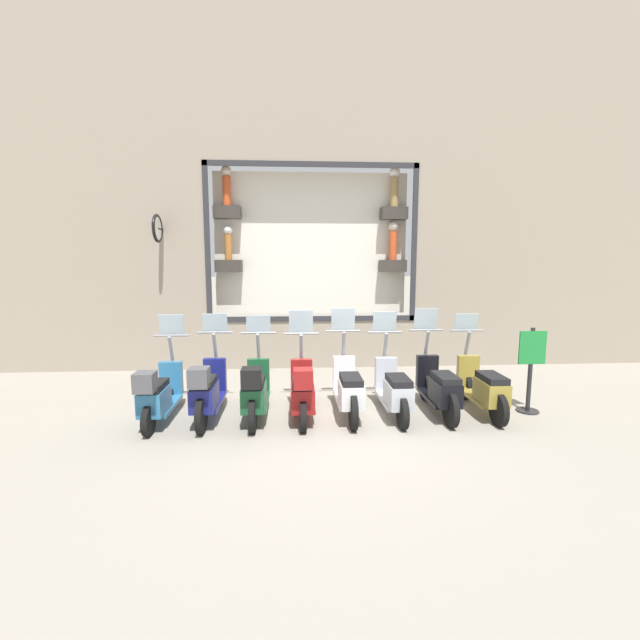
% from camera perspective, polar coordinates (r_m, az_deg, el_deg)
% --- Properties ---
extents(ground_plane, '(120.00, 120.00, 0.00)m').
position_cam_1_polar(ground_plane, '(6.88, 0.36, -13.43)').
color(ground_plane, gray).
extents(building_facade, '(1.22, 36.00, 8.60)m').
position_cam_1_polar(building_facade, '(10.18, -1.12, 18.49)').
color(building_facade, gray).
rests_on(building_facade, ground_plane).
extents(scooter_olive_0, '(1.80, 0.61, 1.57)m').
position_cam_1_polar(scooter_olive_0, '(7.59, 20.95, -8.46)').
color(scooter_olive_0, black).
rests_on(scooter_olive_0, ground_plane).
extents(scooter_black_1, '(1.81, 0.61, 1.67)m').
position_cam_1_polar(scooter_black_1, '(7.32, 15.58, -8.73)').
color(scooter_black_1, black).
rests_on(scooter_black_1, ground_plane).
extents(scooter_silver_2, '(1.80, 0.60, 1.62)m').
position_cam_1_polar(scooter_silver_2, '(7.12, 9.85, -9.20)').
color(scooter_silver_2, black).
rests_on(scooter_silver_2, ground_plane).
extents(scooter_white_3, '(1.81, 0.60, 1.68)m').
position_cam_1_polar(scooter_white_3, '(6.98, 3.82, -9.25)').
color(scooter_white_3, black).
rests_on(scooter_white_3, ground_plane).
extents(scooter_red_4, '(1.79, 0.60, 1.66)m').
position_cam_1_polar(scooter_red_4, '(6.86, -2.36, -9.42)').
color(scooter_red_4, black).
rests_on(scooter_red_4, ground_plane).
extents(scooter_green_5, '(1.80, 0.60, 1.57)m').
position_cam_1_polar(scooter_green_5, '(6.88, -8.64, -9.36)').
color(scooter_green_5, black).
rests_on(scooter_green_5, ground_plane).
extents(scooter_navy_6, '(1.81, 0.61, 1.60)m').
position_cam_1_polar(scooter_navy_6, '(6.99, -14.80, -9.18)').
color(scooter_navy_6, black).
rests_on(scooter_navy_6, ground_plane).
extents(scooter_teal_7, '(1.79, 0.61, 1.59)m').
position_cam_1_polar(scooter_teal_7, '(7.16, -20.74, -9.25)').
color(scooter_teal_7, black).
rests_on(scooter_teal_7, ground_plane).
extents(shop_sign_post, '(0.36, 0.45, 1.42)m').
position_cam_1_polar(shop_sign_post, '(7.90, 26.27, -5.76)').
color(shop_sign_post, '#232326').
rests_on(shop_sign_post, ground_plane).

